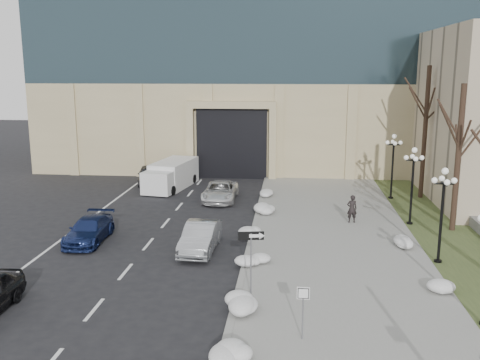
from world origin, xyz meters
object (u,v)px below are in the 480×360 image
object	(u,v)px
box_truck	(171,175)
keep_sign	(303,302)
car_c	(89,230)
lamppost_d	(393,158)
pedestrian	(352,209)
car_e	(149,175)
lamppost_b	(443,203)
one_way_sign	(256,244)
lamppost_c	(413,176)
car_d	(220,191)
car_b	(200,237)

from	to	relation	value
box_truck	keep_sign	size ratio (longest dim) A/B	3.35
car_c	keep_sign	size ratio (longest dim) A/B	2.22
keep_sign	lamppost_d	size ratio (longest dim) A/B	0.43
pedestrian	car_e	bearing A→B (deg)	-41.53
keep_sign	lamppost_b	bearing A→B (deg)	52.52
one_way_sign	lamppost_c	xyz separation A→B (m)	(8.55, 11.42, 0.67)
lamppost_c	lamppost_d	bearing A→B (deg)	90.00
car_d	lamppost_b	distance (m)	16.95
car_d	pedestrian	world-z (taller)	pedestrian
car_b	car_e	xyz separation A→B (m)	(-7.02, 15.85, -0.00)
car_b	one_way_sign	size ratio (longest dim) A/B	1.54
lamppost_b	lamppost_d	world-z (taller)	same
car_c	lamppost_d	size ratio (longest dim) A/B	0.95
keep_sign	lamppost_c	xyz separation A→B (m)	(6.68, 14.75, 1.58)
pedestrian	keep_sign	xyz separation A→B (m)	(-3.20, -14.66, 0.53)
box_truck	keep_sign	bearing A→B (deg)	-57.18
car_b	box_truck	world-z (taller)	box_truck
car_e	lamppost_b	distance (m)	25.20
car_d	one_way_sign	world-z (taller)	one_way_sign
one_way_sign	lamppost_b	distance (m)	9.89
lamppost_b	lamppost_c	size ratio (longest dim) A/B	1.00
car_b	lamppost_b	distance (m)	12.05
car_e	keep_sign	bearing A→B (deg)	-77.81
box_truck	lamppost_d	bearing A→B (deg)	2.33
pedestrian	box_truck	bearing A→B (deg)	-41.68
car_b	keep_sign	distance (m)	10.38
box_truck	lamppost_d	distance (m)	16.90
lamppost_b	box_truck	bearing A→B (deg)	137.59
car_c	keep_sign	bearing A→B (deg)	-42.61
car_c	lamppost_b	xyz separation A→B (m)	(18.12, -1.66, 2.42)
pedestrian	keep_sign	size ratio (longest dim) A/B	0.84
one_way_sign	lamppost_c	world-z (taller)	lamppost_c
car_d	keep_sign	size ratio (longest dim) A/B	2.40
keep_sign	lamppost_c	bearing A→B (deg)	67.14
car_d	lamppost_c	size ratio (longest dim) A/B	1.03
lamppost_d	one_way_sign	bearing A→B (deg)	-115.50
car_b	lamppost_c	size ratio (longest dim) A/B	0.95
car_c	one_way_sign	distance (m)	11.75
car_e	keep_sign	world-z (taller)	keep_sign
car_b	lamppost_b	bearing A→B (deg)	-1.89
car_e	lamppost_b	size ratio (longest dim) A/B	0.91
car_d	pedestrian	size ratio (longest dim) A/B	2.86
car_c	one_way_sign	bearing A→B (deg)	-36.21
box_truck	car_c	bearing A→B (deg)	-86.49
car_e	keep_sign	xyz separation A→B (m)	(12.14, -24.85, 0.76)
car_d	lamppost_d	size ratio (longest dim) A/B	1.03
box_truck	keep_sign	distance (m)	25.47
car_c	lamppost_d	xyz separation A→B (m)	(18.12, 11.34, 2.42)
lamppost_c	pedestrian	bearing A→B (deg)	-178.41
car_c	one_way_sign	size ratio (longest dim) A/B	1.55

